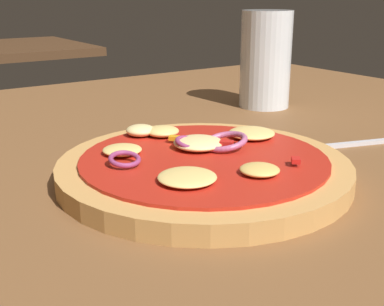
{
  "coord_description": "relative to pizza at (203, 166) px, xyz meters",
  "views": [
    {
      "loc": [
        -0.22,
        -0.39,
        0.2
      ],
      "look_at": [
        0.04,
        -0.01,
        0.05
      ],
      "focal_mm": 47.05,
      "sensor_mm": 36.0,
      "label": 1
    }
  ],
  "objects": [
    {
      "name": "pizza",
      "position": [
        0.0,
        0.0,
        0.0
      ],
      "size": [
        0.28,
        0.28,
        0.04
      ],
      "color": "tan",
      "rests_on": "dining_table"
    },
    {
      "name": "dining_table",
      "position": [
        -0.04,
        0.02,
        -0.02
      ],
      "size": [
        1.35,
        1.09,
        0.03
      ],
      "color": "brown",
      "rests_on": "ground"
    },
    {
      "name": "fork",
      "position": [
        0.17,
        -0.01,
        -0.01
      ],
      "size": [
        0.18,
        0.07,
        0.0
      ],
      "color": "silver",
      "rests_on": "dining_table"
    },
    {
      "name": "beer_glass",
      "position": [
        0.26,
        0.2,
        0.05
      ],
      "size": [
        0.08,
        0.08,
        0.14
      ],
      "color": "silver",
      "rests_on": "dining_table"
    }
  ]
}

